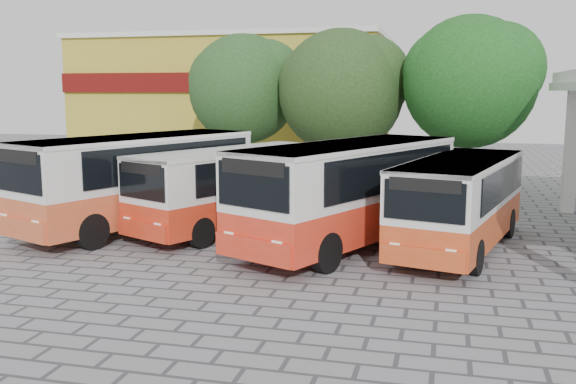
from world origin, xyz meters
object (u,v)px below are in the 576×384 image
(bus_centre_left, at_px, (233,184))
(bus_centre_right, at_px, (350,187))
(bus_far_left, at_px, (138,175))
(bus_far_right, at_px, (461,198))

(bus_centre_left, height_order, bus_centre_right, bus_centre_right)
(bus_far_left, xyz_separation_m, bus_far_right, (10.64, -0.48, -0.26))
(bus_far_left, height_order, bus_centre_left, bus_far_left)
(bus_far_left, bearing_deg, bus_centre_left, 31.58)
(bus_far_left, distance_m, bus_far_right, 10.65)
(bus_far_right, bearing_deg, bus_centre_left, -173.39)
(bus_centre_left, xyz_separation_m, bus_far_right, (7.41, -0.99, -0.02))
(bus_centre_left, relative_size, bus_centre_right, 0.88)
(bus_centre_left, xyz_separation_m, bus_centre_right, (4.15, -1.30, 0.23))
(bus_far_right, bearing_deg, bus_centre_right, -160.41)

